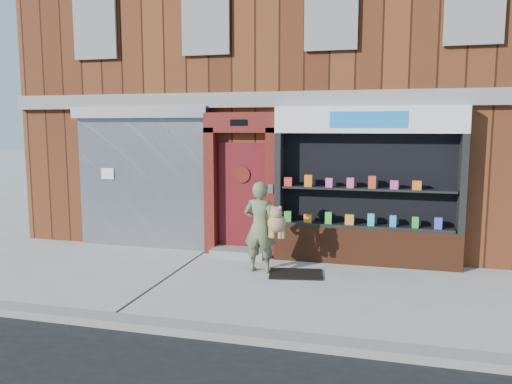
% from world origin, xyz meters
% --- Properties ---
extents(ground, '(80.00, 80.00, 0.00)m').
position_xyz_m(ground, '(0.00, 0.00, 0.00)').
color(ground, '#9E9E99').
rests_on(ground, ground).
extents(curb, '(60.00, 0.30, 0.12)m').
position_xyz_m(curb, '(0.00, -2.15, 0.06)').
color(curb, gray).
rests_on(curb, ground).
extents(building, '(12.00, 8.16, 8.00)m').
position_xyz_m(building, '(-0.00, 5.99, 4.00)').
color(building, '#4E2211').
rests_on(building, ground).
extents(shutter_bay, '(3.10, 0.30, 3.04)m').
position_xyz_m(shutter_bay, '(-3.00, 1.93, 1.72)').
color(shutter_bay, gray).
rests_on(shutter_bay, ground).
extents(red_door_bay, '(1.52, 0.58, 2.90)m').
position_xyz_m(red_door_bay, '(-0.75, 1.86, 1.46)').
color(red_door_bay, '#4A100C').
rests_on(red_door_bay, ground).
extents(pharmacy_bay, '(3.50, 0.41, 3.00)m').
position_xyz_m(pharmacy_bay, '(1.75, 1.81, 1.37)').
color(pharmacy_bay, '#5D2B16').
rests_on(pharmacy_bay, ground).
extents(woman, '(0.81, 0.49, 1.66)m').
position_xyz_m(woman, '(-0.03, 0.74, 0.84)').
color(woman, '#5F6A46').
rests_on(woman, ground).
extents(doormat, '(1.05, 0.82, 0.02)m').
position_xyz_m(doormat, '(0.60, 0.73, 0.01)').
color(doormat, black).
rests_on(doormat, ground).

